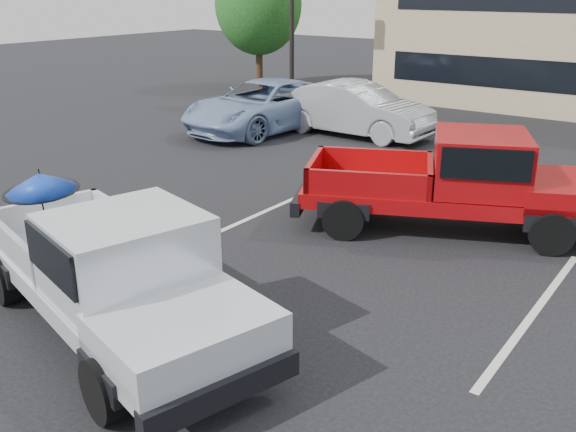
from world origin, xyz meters
name	(u,v)px	position (x,y,z in m)	size (l,w,h in m)	color
ground	(293,308)	(0.00, 0.00, 0.00)	(90.00, 90.00, 0.00)	black
stripe_left	(229,227)	(-3.00, 2.00, 0.00)	(0.12, 5.00, 0.01)	silver
stripe_right	(535,312)	(3.00, 2.00, 0.00)	(0.12, 5.00, 0.01)	silver
tree_left	(258,4)	(-14.00, 17.00, 3.73)	(3.96, 3.96, 6.02)	#332114
silver_pickup	(119,270)	(-1.34, -2.09, 1.05)	(6.01, 3.40, 2.06)	black
red_pickup	(469,178)	(0.87, 4.66, 1.06)	(6.22, 4.29, 1.95)	black
silver_sedan	(355,109)	(-5.17, 10.71, 0.84)	(1.77, 5.09, 1.68)	#A4A7AB
blue_suv	(264,106)	(-7.98, 9.58, 0.82)	(2.71, 5.88, 1.63)	#829BC3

